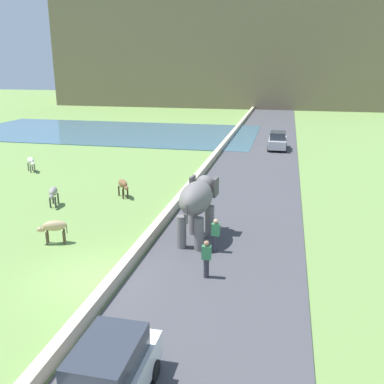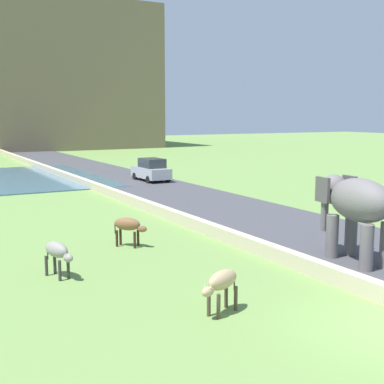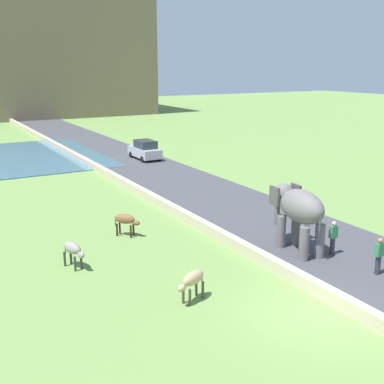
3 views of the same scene
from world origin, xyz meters
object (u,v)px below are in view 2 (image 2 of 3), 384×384
at_px(cow_grey, 58,252).
at_px(cow_brown, 128,226).
at_px(cow_tan, 221,283).
at_px(car_silver, 151,170).
at_px(elephant, 356,205).

xyz_separation_m(cow_grey, cow_brown, (3.43, 2.55, 0.00)).
bearing_deg(cow_grey, cow_tan, -60.25).
height_order(car_silver, cow_grey, car_silver).
xyz_separation_m(elephant, cow_grey, (-9.47, 3.29, -1.20)).
height_order(car_silver, cow_brown, car_silver).
relative_size(cow_grey, cow_brown, 1.13).
bearing_deg(elephant, cow_tan, -164.86).
bearing_deg(cow_brown, cow_grey, -143.40).
height_order(cow_grey, cow_tan, same).
xyz_separation_m(cow_tan, cow_brown, (0.53, 7.62, 0.00)).
distance_m(elephant, cow_brown, 8.49).
relative_size(elephant, cow_grey, 2.49).
distance_m(cow_grey, cow_tan, 5.84).
relative_size(cow_tan, cow_brown, 1.12).
xyz_separation_m(elephant, cow_brown, (-6.04, 5.84, -1.20)).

